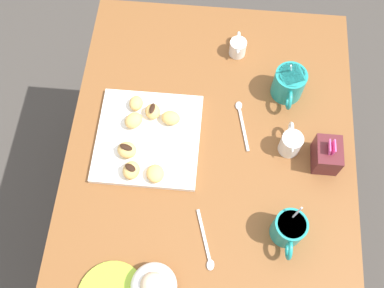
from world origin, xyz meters
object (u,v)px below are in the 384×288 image
at_px(beignet_5, 153,111).
at_px(beignet_6, 136,103).
at_px(dining_table, 209,168).
at_px(beignet_3, 131,170).
at_px(pastry_plate_square, 148,138).
at_px(ice_cream_bowl, 154,286).
at_px(coffee_mug_teal_left, 289,84).
at_px(chocolate_sauce_pitcher, 238,47).
at_px(coffee_mug_teal_right, 289,229).
at_px(beignet_2, 171,118).
at_px(beignet_1, 127,150).
at_px(beignet_0, 134,120).
at_px(sugar_caddy, 327,154).
at_px(beignet_4, 155,174).

distance_m(beignet_5, beignet_6, 0.06).
relative_size(dining_table, beignet_3, 19.65).
distance_m(pastry_plate_square, ice_cream_bowl, 0.42).
distance_m(coffee_mug_teal_left, beignet_6, 0.45).
distance_m(dining_table, chocolate_sauce_pitcher, 0.39).
height_order(coffee_mug_teal_right, beignet_2, coffee_mug_teal_right).
height_order(beignet_1, beignet_2, beignet_1).
distance_m(coffee_mug_teal_left, coffee_mug_teal_right, 0.43).
bearing_deg(beignet_3, ice_cream_bowl, 18.47).
distance_m(ice_cream_bowl, beignet_6, 0.52).
height_order(dining_table, coffee_mug_teal_left, coffee_mug_teal_left).
bearing_deg(beignet_6, ice_cream_bowl, 12.86).
xyz_separation_m(dining_table, beignet_5, (-0.10, -0.18, 0.17)).
height_order(pastry_plate_square, beignet_6, beignet_6).
bearing_deg(chocolate_sauce_pitcher, beignet_0, -44.95).
bearing_deg(sugar_caddy, beignet_0, -96.27).
bearing_deg(ice_cream_bowl, beignet_5, -172.53).
bearing_deg(beignet_3, sugar_caddy, 99.78).
bearing_deg(beignet_0, chocolate_sauce_pitcher, 135.05).
height_order(beignet_0, beignet_5, beignet_0).
distance_m(ice_cream_bowl, chocolate_sauce_pitcher, 0.76).
xyz_separation_m(coffee_mug_teal_left, beignet_2, (0.14, -0.34, -0.02)).
relative_size(beignet_1, beignet_6, 1.13).
height_order(sugar_caddy, beignet_1, sugar_caddy).
distance_m(dining_table, beignet_3, 0.29).
xyz_separation_m(ice_cream_bowl, beignet_2, (-0.47, -0.01, -0.00)).
distance_m(sugar_caddy, beignet_0, 0.55).
bearing_deg(beignet_6, coffee_mug_teal_right, 52.58).
height_order(pastry_plate_square, beignet_1, beignet_1).
height_order(ice_cream_bowl, beignet_3, ice_cream_bowl).
relative_size(ice_cream_bowl, beignet_4, 2.15).
bearing_deg(beignet_6, beignet_0, 1.43).
height_order(pastry_plate_square, beignet_0, beignet_0).
relative_size(coffee_mug_teal_left, sugar_caddy, 1.36).
bearing_deg(coffee_mug_teal_left, beignet_4, -49.46).
xyz_separation_m(coffee_mug_teal_left, beignet_4, (0.31, -0.36, -0.02)).
bearing_deg(beignet_6, coffee_mug_teal_left, 102.06).
distance_m(chocolate_sauce_pitcher, beignet_6, 0.37).
relative_size(chocolate_sauce_pitcher, beignet_1, 1.69).
bearing_deg(beignet_1, coffee_mug_teal_right, 67.24).
height_order(dining_table, beignet_4, beignet_4).
relative_size(coffee_mug_teal_left, beignet_3, 2.69).
relative_size(pastry_plate_square, beignet_0, 5.43).
relative_size(coffee_mug_teal_right, beignet_3, 2.60).
height_order(dining_table, beignet_1, beignet_1).
bearing_deg(sugar_caddy, beignet_4, -78.54).
relative_size(beignet_4, beignet_5, 1.10).
relative_size(sugar_caddy, beignet_6, 2.21).
bearing_deg(beignet_1, ice_cream_bowl, 18.62).
bearing_deg(ice_cream_bowl, sugar_caddy, 131.76).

